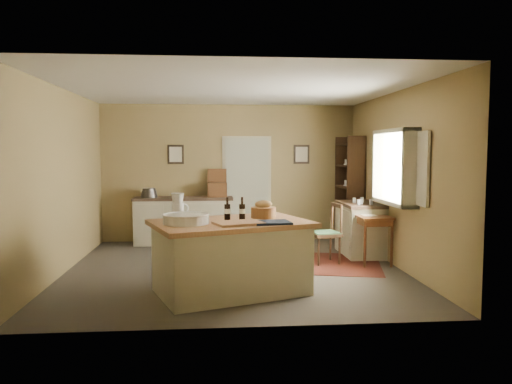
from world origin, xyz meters
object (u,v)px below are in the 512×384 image
(sideboard, at_px, (184,219))
(shelving_unit, at_px, (352,190))
(work_island, at_px, (230,255))
(right_cabinet, at_px, (360,228))
(writing_desk, at_px, (371,221))
(desk_chair, at_px, (325,234))

(sideboard, xyz_separation_m, shelving_unit, (3.24, -0.20, 0.55))
(work_island, xyz_separation_m, right_cabinet, (2.31, 2.14, -0.02))
(work_island, relative_size, right_cabinet, 1.93)
(writing_desk, bearing_deg, work_island, -146.32)
(sideboard, bearing_deg, work_island, -77.26)
(work_island, xyz_separation_m, sideboard, (-0.78, 3.44, -0.00))
(right_cabinet, height_order, shelving_unit, shelving_unit)
(desk_chair, relative_size, right_cabinet, 0.82)
(sideboard, relative_size, right_cabinet, 1.67)
(right_cabinet, bearing_deg, shelving_unit, 82.03)
(sideboard, relative_size, shelving_unit, 0.92)
(work_island, xyz_separation_m, desk_chair, (1.56, 1.54, -0.01))
(sideboard, relative_size, desk_chair, 2.03)
(writing_desk, bearing_deg, shelving_unit, 84.82)
(work_island, height_order, sideboard, work_island)
(writing_desk, xyz_separation_m, right_cabinet, (-0.00, 0.60, -0.21))
(work_island, relative_size, sideboard, 1.16)
(writing_desk, distance_m, desk_chair, 0.78)
(sideboard, height_order, shelving_unit, shelving_unit)
(work_island, bearing_deg, sideboard, 83.31)
(sideboard, distance_m, right_cabinet, 3.35)
(work_island, height_order, shelving_unit, shelving_unit)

